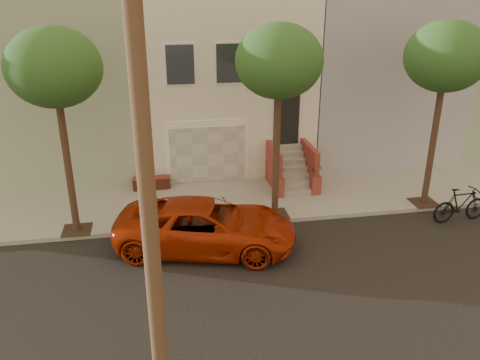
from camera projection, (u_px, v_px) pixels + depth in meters
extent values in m
plane|color=black|center=(273.00, 286.00, 13.17)|extent=(90.00, 90.00, 0.00)
cube|color=gray|center=(239.00, 201.00, 18.01)|extent=(40.00, 3.70, 0.15)
cube|color=silver|center=(216.00, 74.00, 21.98)|extent=(7.00, 8.00, 7.00)
cube|color=gray|center=(57.00, 79.00, 20.89)|extent=(6.50, 8.00, 7.00)
cube|color=#92959A|center=(360.00, 69.00, 23.06)|extent=(6.50, 8.00, 7.00)
cube|color=white|center=(207.00, 151.00, 19.06)|extent=(3.20, 0.12, 2.50)
cube|color=#B8B7B3|center=(208.00, 154.00, 19.05)|extent=(2.90, 0.06, 2.20)
cube|color=gray|center=(214.00, 201.00, 17.83)|extent=(3.20, 3.70, 0.02)
cube|color=brown|center=(152.00, 183.00, 18.81)|extent=(1.40, 0.45, 0.44)
cube|color=black|center=(286.00, 119.00, 19.08)|extent=(1.00, 0.06, 2.00)
cube|color=#3F4751|center=(180.00, 65.00, 17.60)|extent=(1.00, 0.06, 1.40)
cube|color=white|center=(180.00, 65.00, 17.62)|extent=(1.15, 0.05, 1.55)
cube|color=#3F4751|center=(230.00, 63.00, 17.89)|extent=(1.00, 0.06, 1.40)
cube|color=white|center=(230.00, 63.00, 17.90)|extent=(1.15, 0.05, 1.55)
cube|color=#3F4751|center=(278.00, 62.00, 18.17)|extent=(1.00, 0.06, 1.40)
cube|color=white|center=(278.00, 62.00, 18.19)|extent=(1.15, 0.05, 1.55)
cube|color=gray|center=(297.00, 192.00, 18.32)|extent=(1.20, 0.28, 0.20)
cube|color=gray|center=(295.00, 184.00, 18.50)|extent=(1.20, 0.28, 0.20)
cube|color=gray|center=(293.00, 176.00, 18.68)|extent=(1.20, 0.28, 0.20)
cube|color=gray|center=(291.00, 169.00, 18.86)|extent=(1.20, 0.28, 0.20)
cube|color=gray|center=(290.00, 161.00, 19.04)|extent=(1.20, 0.28, 0.20)
cube|color=gray|center=(288.00, 154.00, 19.22)|extent=(1.20, 0.28, 0.20)
cube|color=gray|center=(286.00, 147.00, 19.39)|extent=(1.20, 0.28, 0.20)
cube|color=brown|center=(274.00, 168.00, 18.71)|extent=(0.18, 1.96, 1.60)
cube|color=brown|center=(309.00, 165.00, 18.93)|extent=(0.18, 1.96, 1.60)
cube|color=brown|center=(279.00, 187.00, 18.08)|extent=(0.35, 0.35, 0.70)
imported|color=#21491A|center=(279.00, 173.00, 17.86)|extent=(0.40, 0.35, 0.45)
cube|color=brown|center=(315.00, 185.00, 18.30)|extent=(0.35, 0.35, 0.70)
imported|color=#21491A|center=(316.00, 170.00, 18.08)|extent=(0.41, 0.35, 0.45)
cube|color=#2D2116|center=(77.00, 230.00, 15.78)|extent=(0.90, 0.90, 0.02)
cylinder|color=#372319|center=(68.00, 169.00, 14.98)|extent=(0.22, 0.22, 4.20)
ellipsoid|color=#21491A|center=(54.00, 67.00, 13.82)|extent=(2.70, 2.57, 2.29)
cube|color=#2D2116|center=(275.00, 214.00, 16.82)|extent=(0.90, 0.90, 0.02)
cylinder|color=#372319|center=(276.00, 156.00, 16.02)|extent=(0.22, 0.22, 4.20)
ellipsoid|color=#21491A|center=(279.00, 61.00, 14.86)|extent=(2.70, 2.57, 2.29)
cube|color=#2D2116|center=(424.00, 202.00, 17.70)|extent=(0.90, 0.90, 0.02)
cylinder|color=#372319|center=(432.00, 147.00, 16.90)|extent=(0.22, 0.22, 4.20)
ellipsoid|color=#21491A|center=(446.00, 56.00, 15.74)|extent=(2.70, 2.57, 2.29)
cylinder|color=#493122|center=(144.00, 156.00, 7.87)|extent=(0.30, 0.30, 10.00)
imported|color=#A12306|center=(206.00, 226.00, 14.76)|extent=(5.80, 3.68, 1.49)
imported|color=black|center=(461.00, 205.00, 16.46)|extent=(2.06, 0.72, 1.22)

